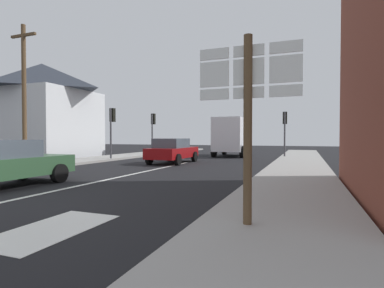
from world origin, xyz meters
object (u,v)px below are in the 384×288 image
route_sign_post (248,110)px  traffic_light_near_left (112,122)px  delivery_truck (232,136)px  sedan_near (2,163)px  traffic_light_far_left (153,124)px  traffic_light_far_right (285,124)px  sedan_far (173,150)px

route_sign_post → traffic_light_near_left: size_ratio=0.92×
delivery_truck → traffic_light_near_left: traffic_light_near_left is taller
sedan_near → traffic_light_far_left: 16.41m
traffic_light_far_left → traffic_light_near_left: traffic_light_far_left is taller
route_sign_post → traffic_light_far_left: traffic_light_far_left is taller
delivery_truck → traffic_light_near_left: 9.61m
traffic_light_far_right → traffic_light_near_left: bearing=-149.1°
sedan_far → traffic_light_near_left: size_ratio=1.22×
delivery_truck → traffic_light_far_left: traffic_light_far_left is taller
delivery_truck → route_sign_post: (4.69, -18.95, 0.35)m
route_sign_post → traffic_light_far_right: 18.27m
traffic_light_far_left → traffic_light_far_right: (10.59, 0.63, -0.08)m
sedan_near → sedan_far: same height
route_sign_post → delivery_truck: bearing=103.9°
sedan_far → route_sign_post: size_ratio=1.32×
sedan_far → traffic_light_far_left: size_ratio=1.20×
delivery_truck → traffic_light_far_left: (-6.47, -1.33, 0.96)m
delivery_truck → traffic_light_far_left: bearing=-168.4°
traffic_light_far_left → traffic_light_near_left: (0.00, -5.72, -0.05)m
traffic_light_far_left → traffic_light_near_left: size_ratio=1.02×
traffic_light_near_left → traffic_light_far_right: bearing=30.9°
traffic_light_far_left → traffic_light_far_right: 10.61m
traffic_light_near_left → delivery_truck: bearing=47.4°
traffic_light_far_right → sedan_near: bearing=-113.7°
traffic_light_far_left → traffic_light_far_right: traffic_light_far_left is taller
traffic_light_near_left → route_sign_post: bearing=-46.9°
route_sign_post → traffic_light_far_left: size_ratio=0.91×
route_sign_post → traffic_light_near_left: (-11.16, 11.91, 0.56)m
sedan_near → traffic_light_far_right: (7.29, 16.60, 1.77)m
traffic_light_far_right → delivery_truck: bearing=170.5°
sedan_near → route_sign_post: bearing=-11.9°
sedan_near → traffic_light_near_left: (-3.30, 10.25, 1.81)m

